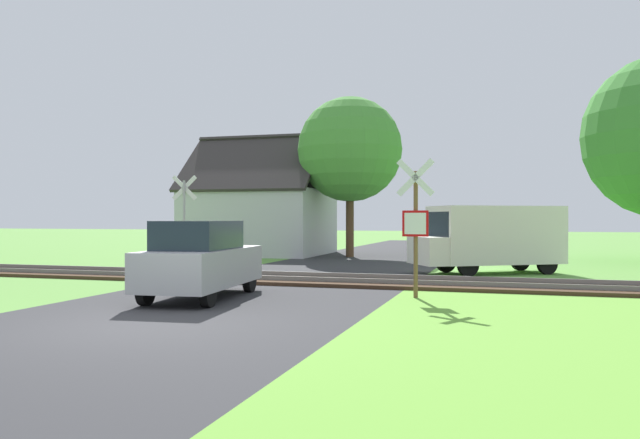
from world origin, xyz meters
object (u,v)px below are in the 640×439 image
(stop_sign_near, at_px, (416,222))
(tree_center, at_px, (350,150))
(crossing_sign_far, at_px, (184,216))
(mail_truck, at_px, (491,236))
(house, at_px, (261,218))
(parked_car, at_px, (201,260))

(stop_sign_near, distance_m, tree_center, 15.59)
(crossing_sign_far, height_order, mail_truck, crossing_sign_far)
(stop_sign_near, xyz_separation_m, crossing_sign_far, (-8.75, 4.99, 0.16))
(crossing_sign_far, bearing_deg, stop_sign_near, -43.53)
(house, relative_size, mail_truck, 1.34)
(house, xyz_separation_m, mail_truck, (11.56, -8.14, -0.60))
(stop_sign_near, distance_m, house, 18.26)
(stop_sign_near, height_order, crossing_sign_far, crossing_sign_far)
(stop_sign_near, height_order, house, house)
(tree_center, xyz_separation_m, parked_car, (0.47, -15.86, -4.20))
(stop_sign_near, xyz_separation_m, parked_car, (-4.68, -1.53, -0.87))
(stop_sign_near, distance_m, mail_truck, 7.27)
(crossing_sign_far, xyz_separation_m, mail_truck, (10.24, 2.11, -0.69))
(tree_center, distance_m, parked_car, 16.41)
(stop_sign_near, height_order, tree_center, tree_center)
(crossing_sign_far, distance_m, tree_center, 10.50)
(crossing_sign_far, height_order, parked_car, crossing_sign_far)
(crossing_sign_far, height_order, house, house)
(stop_sign_near, relative_size, mail_truck, 0.63)
(crossing_sign_far, relative_size, mail_truck, 0.65)
(crossing_sign_far, bearing_deg, tree_center, 55.12)
(stop_sign_near, xyz_separation_m, mail_truck, (1.49, 7.10, -0.53))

